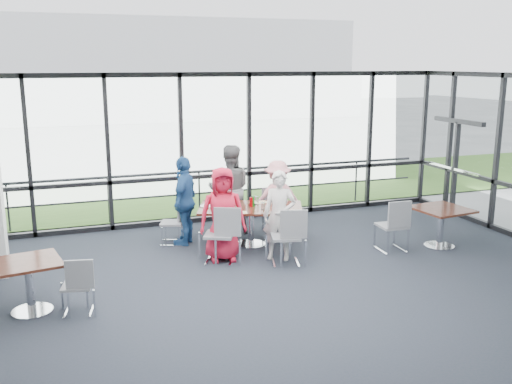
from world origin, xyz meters
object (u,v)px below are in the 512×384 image
object	(u,v)px
side_table_right	(441,214)
diner_near_left	(223,214)
main_table	(251,213)
diner_near_right	(279,216)
diner_far_right	(277,197)
chair_main_fr	(276,211)
chair_main_nr	(286,237)
diner_far_left	(230,189)
chair_main_fl	(229,211)
chair_main_end	(172,223)
chair_main_nl	(219,235)
chair_spare_r	(392,226)
diner_end	(185,201)
side_table_left	(28,269)
chair_spare_la	(77,286)

from	to	relation	value
side_table_right	diner_near_left	world-z (taller)	diner_near_left
main_table	diner_near_right	xyz separation A→B (m)	(0.22, -0.90, 0.16)
diner_far_right	chair_main_fr	size ratio (longest dim) A/B	1.73
main_table	chair_main_nr	xyz separation A→B (m)	(0.23, -1.18, -0.14)
main_table	diner_near_right	size ratio (longest dim) A/B	1.37
side_table_right	diner_far_left	size ratio (longest dim) A/B	0.58
chair_main_fl	chair_main_end	xyz separation A→B (m)	(-1.27, -0.43, -0.01)
chair_main_nl	chair_main_fr	distance (m)	2.11
main_table	chair_spare_r	world-z (taller)	chair_spare_r
side_table_right	chair_main_fl	bearing A→B (deg)	146.46
chair_main_end	diner_far_right	bearing A→B (deg)	112.28
diner_far_right	diner_end	size ratio (longest dim) A/B	0.88
chair_main_end	chair_main_nr	bearing A→B (deg)	63.87
chair_spare_r	chair_main_end	bearing A→B (deg)	158.02
chair_main_fl	chair_main_end	world-z (taller)	chair_main_fl
side_table_left	main_table	bearing A→B (deg)	25.39
side_table_right	diner_near_left	xyz separation A→B (m)	(-4.04, 0.67, 0.18)
diner_far_right	chair_spare_r	world-z (taller)	diner_far_right
chair_main_fr	main_table	bearing A→B (deg)	50.91
diner_near_right	diner_far_left	world-z (taller)	diner_far_left
diner_far_right	diner_far_left	bearing A→B (deg)	-8.30
diner_near_left	diner_end	distance (m)	1.20
main_table	side_table_left	distance (m)	4.25
diner_near_right	chair_main_fr	distance (m)	1.70
side_table_left	chair_main_nl	bearing A→B (deg)	20.13
side_table_left	chair_main_fr	xyz separation A→B (m)	(4.61, 2.49, -0.20)
diner_far_left	chair_spare_la	world-z (taller)	diner_far_left
chair_main_nl	chair_spare_la	xyz separation A→B (m)	(-2.41, -1.35, -0.09)
chair_spare_r	chair_main_fr	bearing A→B (deg)	133.17
side_table_left	chair_spare_r	size ratio (longest dim) A/B	1.02
diner_near_left	chair_main_end	size ratio (longest dim) A/B	1.97
diner_near_left	chair_spare_la	xyz separation A→B (m)	(-2.50, -1.46, -0.42)
side_table_left	diner_far_right	xyz separation A→B (m)	(4.62, 2.43, 0.11)
main_table	chair_spare_la	world-z (taller)	chair_spare_la
side_table_right	chair_main_end	distance (m)	5.06
side_table_right	chair_spare_r	world-z (taller)	chair_spare_r
diner_near_left	chair_main_end	xyz separation A→B (m)	(-0.67, 1.18, -0.41)
diner_far_left	diner_end	world-z (taller)	diner_far_left
diner_near_right	chair_main_nr	distance (m)	0.41
side_table_left	side_table_right	distance (m)	7.18
side_table_left	diner_near_left	distance (m)	3.35
chair_main_nr	chair_spare_r	size ratio (longest dim) A/B	1.02
side_table_left	chair_main_nl	distance (m)	3.22
chair_main_nl	diner_end	bearing A→B (deg)	129.96
diner_end	chair_main_fl	distance (m)	1.21
diner_far_left	side_table_right	bearing A→B (deg)	160.77
side_table_left	chair_main_fr	bearing A→B (deg)	28.39
chair_main_end	chair_main_fl	bearing A→B (deg)	130.05
diner_near_right	chair_main_end	world-z (taller)	diner_near_right
chair_main_nr	chair_main_end	size ratio (longest dim) A/B	1.17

